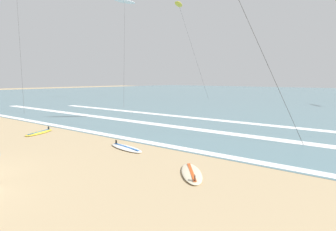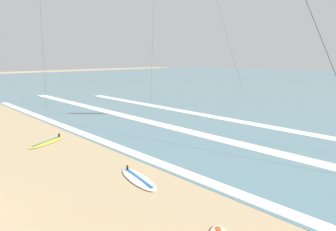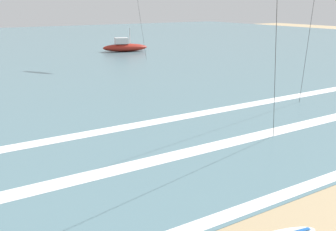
{
  "view_description": "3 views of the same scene",
  "coord_description": "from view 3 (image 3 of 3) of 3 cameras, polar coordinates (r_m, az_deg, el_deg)",
  "views": [
    {
      "loc": [
        9.95,
        -1.58,
        2.96
      ],
      "look_at": [
        -0.86,
        11.7,
        0.82
      ],
      "focal_mm": 32.19,
      "sensor_mm": 36.0,
      "label": 1
    },
    {
      "loc": [
        7.69,
        1.52,
        3.97
      ],
      "look_at": [
        -1.23,
        10.25,
        1.39
      ],
      "focal_mm": 30.25,
      "sensor_mm": 36.0,
      "label": 2
    },
    {
      "loc": [
        -5.88,
        1.38,
        5.53
      ],
      "look_at": [
        0.32,
        11.25,
        2.14
      ],
      "focal_mm": 41.56,
      "sensor_mm": 36.0,
      "label": 3
    }
  ],
  "objects": [
    {
      "name": "wave_foam_shoreline",
      "position": [
        10.8,
        7.69,
        -14.65
      ],
      "size": [
        40.79,
        0.5,
        0.01
      ],
      "primitive_type": "cube",
      "color": "white",
      "rests_on": "ocean_surface"
    },
    {
      "name": "wave_foam_mid_break",
      "position": [
        13.51,
        -8.32,
        -8.06
      ],
      "size": [
        44.07,
        0.81,
        0.01
      ],
      "primitive_type": "cube",
      "color": "white",
      "rests_on": "ocean_surface"
    },
    {
      "name": "wave_foam_outer_break",
      "position": [
        17.25,
        -12.36,
        -2.8
      ],
      "size": [
        36.11,
        0.81,
        0.01
      ],
      "primitive_type": "cube",
      "color": "white",
      "rests_on": "ocean_surface"
    },
    {
      "name": "offshore_boat",
      "position": [
        46.41,
        -6.39,
        9.99
      ],
      "size": [
        5.47,
        3.08,
        2.7
      ],
      "color": "maroon",
      "rests_on": "ground"
    }
  ]
}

